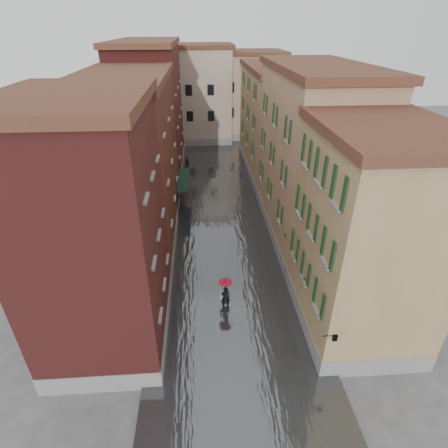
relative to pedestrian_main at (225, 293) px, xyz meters
name	(u,v)px	position (x,y,z in m)	size (l,w,h in m)	color
ground	(231,302)	(0.43, 0.47, -1.21)	(120.00, 120.00, 0.00)	#505153
floodwater	(220,210)	(0.43, 13.47, -1.11)	(10.00, 60.00, 0.20)	#404447
building_left_near	(98,238)	(-6.57, -1.53, 5.29)	(6.00, 8.00, 13.00)	maroon
building_left_mid	(133,166)	(-6.57, 9.47, 5.04)	(6.00, 14.00, 12.50)	maroon
building_left_far	(153,114)	(-6.57, 24.47, 5.79)	(6.00, 16.00, 14.00)	maroon
building_right_near	(365,241)	(7.43, -1.53, 4.54)	(6.00, 8.00, 11.50)	olive
building_right_mid	(309,159)	(7.43, 9.47, 5.29)	(6.00, 14.00, 13.00)	tan
building_right_far	(273,123)	(7.43, 24.47, 4.54)	(6.00, 16.00, 11.50)	olive
building_end_cream	(190,96)	(-2.57, 38.47, 5.29)	(12.00, 9.00, 13.00)	#B5A390
building_end_pink	(247,96)	(6.43, 40.47, 4.79)	(10.00, 9.00, 12.00)	tan
awning_near	(183,187)	(-3.05, 13.90, 1.26)	(1.09, 3.09, 2.80)	#163226
awning_far	(184,175)	(-3.05, 16.92, 1.26)	(1.09, 3.08, 2.80)	#163226
wall_lantern	(334,337)	(4.77, -5.53, 1.80)	(0.71, 0.22, 0.35)	black
window_planters	(297,252)	(4.55, 0.83, 2.30)	(0.59, 5.66, 0.84)	brown
pedestrian_main	(225,293)	(0.00, 0.00, 0.00)	(0.88, 0.88, 2.06)	black
pedestrian_far	(187,164)	(-2.95, 24.89, -0.47)	(0.72, 0.56, 1.49)	black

